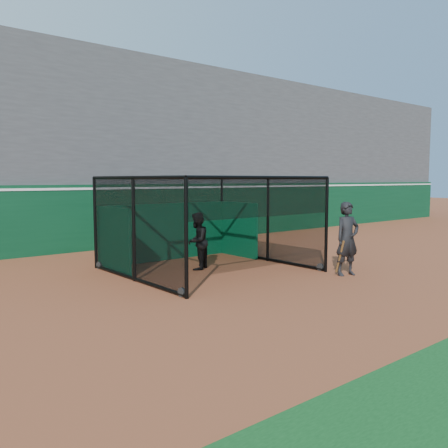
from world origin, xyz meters
TOP-DOWN VIEW (x-y plane):
  - ground at (0.00, 0.00)m, footprint 120.00×120.00m
  - outfield_wall at (0.00, 8.50)m, footprint 50.00×0.50m
  - grandstand at (0.00, 12.27)m, footprint 50.00×7.85m
  - batting_cage at (0.43, 2.47)m, footprint 5.04×4.92m
  - batter at (0.23, 2.74)m, footprint 1.05×1.00m
  - on_deck_player at (2.99, -0.64)m, footprint 0.86×0.67m

SIDE VIEW (x-z plane):
  - ground at x=0.00m, z-range 0.00..0.00m
  - batter at x=0.23m, z-range 0.00..1.71m
  - on_deck_player at x=2.99m, z-range 0.00..2.07m
  - outfield_wall at x=0.00m, z-range 0.04..2.54m
  - batting_cage at x=0.43m, z-range 0.00..2.75m
  - grandstand at x=0.00m, z-range 0.00..8.95m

